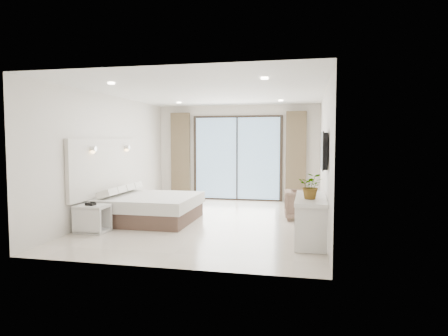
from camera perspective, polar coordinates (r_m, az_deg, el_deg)
The scene contains 8 objects.
ground at distance 8.51m, azimuth -1.79°, elevation -7.66°, with size 6.20×6.20×0.00m, color beige.
room_shell at distance 9.06m, azimuth -1.97°, elevation 3.13°, with size 4.62×6.22×2.72m.
bed at distance 8.68m, azimuth -10.75°, elevation -5.57°, with size 1.95×1.86×0.68m.
nightstand at distance 7.89m, azimuth -18.28°, elevation -6.89°, with size 0.57×0.47×0.51m.
phone at distance 7.81m, azimuth -18.52°, elevation -4.88°, with size 0.16×0.13×0.05m, color black.
console_desk at distance 6.93m, azimuth 12.30°, elevation -5.70°, with size 0.51×1.63×0.77m.
plant at distance 6.61m, azimuth 12.36°, elevation -2.93°, with size 0.38×0.42×0.33m, color #33662D.
armchair at distance 8.84m, azimuth 10.99°, elevation -4.96°, with size 0.69×0.64×0.71m, color #866658.
Camera 1 is at (1.99, -8.09, 1.73)m, focal length 32.00 mm.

